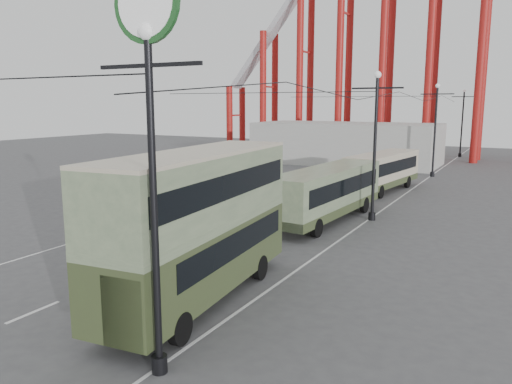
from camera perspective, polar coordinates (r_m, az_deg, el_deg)
The scene contains 11 objects.
ground at distance 20.48m, azimuth -17.82°, elevation -11.51°, with size 160.00×160.00×0.00m, color #47484A.
road_markings at distance 36.61m, azimuth 4.06°, elevation -1.54°, with size 12.52×120.00×0.01m.
lamp_post_near at distance 13.05m, azimuth -12.10°, elevation 12.04°, with size 3.20×0.44×10.80m.
lamp_post_mid at distance 32.16m, azimuth 13.42°, elevation 5.01°, with size 3.20×0.44×9.32m.
lamp_post_far at distance 53.65m, azimuth 19.77°, elevation 6.62°, with size 3.20×0.44×9.32m.
lamp_post_distant at distance 75.43m, azimuth 22.49°, elevation 7.28°, with size 3.20×0.44×9.32m.
fairground_shed at distance 63.37m, azimuth 10.26°, elevation 5.51°, with size 22.00×10.00×5.00m, color #A5A5A0.
double_decker_bus at distance 18.56m, azimuth -6.51°, elevation -3.02°, with size 3.66×10.77×5.67m.
single_decker_green at distance 31.80m, azimuth 8.09°, elevation 0.07°, with size 3.43×12.01×3.35m.
single_decker_cream at distance 43.70m, azimuth 14.29°, elevation 2.48°, with size 3.91×10.65×3.23m.
pedestrian at distance 29.77m, azimuth -2.18°, elevation -2.28°, with size 0.73×0.48×1.99m, color black.
Camera 1 is at (14.09, -12.90, 7.36)m, focal length 35.00 mm.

